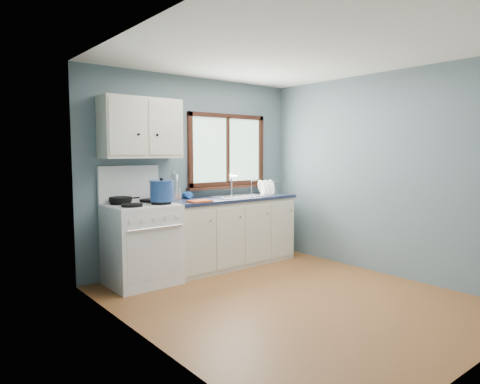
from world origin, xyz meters
TOP-DOWN VIEW (x-y plane):
  - floor at (0.00, 0.00)m, footprint 3.20×3.60m
  - ceiling at (0.00, 0.00)m, footprint 3.20×3.60m
  - wall_back at (0.00, 1.81)m, footprint 3.20×0.02m
  - wall_left at (-1.61, 0.00)m, footprint 0.02×3.60m
  - wall_right at (1.61, 0.00)m, footprint 0.02×3.60m
  - gas_range at (-0.95, 1.47)m, footprint 0.76×0.69m
  - base_cabinets at (0.36, 1.49)m, footprint 1.85×0.60m
  - countertop at (0.36, 1.49)m, footprint 1.89×0.64m
  - sink at (0.54, 1.49)m, footprint 0.84×0.46m
  - window at (0.54, 1.77)m, footprint 1.36×0.10m
  - upper_cabinets at (-0.85, 1.63)m, footprint 0.95×0.35m
  - skillet at (-1.13, 1.60)m, footprint 0.40×0.30m
  - stockpot at (-0.76, 1.33)m, footprint 0.28×0.28m
  - utensil_crock at (-0.40, 1.61)m, footprint 0.16×0.16m
  - thermos at (-0.45, 1.57)m, footprint 0.10×0.10m
  - soap_bottle at (-0.19, 1.62)m, footprint 0.11×0.11m
  - dish_towel at (-0.27, 1.29)m, footprint 0.27×0.20m
  - dish_rack at (1.01, 1.47)m, footprint 0.46×0.39m

SIDE VIEW (x-z plane):
  - floor at x=0.00m, z-range -0.02..0.00m
  - base_cabinets at x=0.36m, z-range -0.03..0.85m
  - gas_range at x=-0.95m, z-range -0.19..1.17m
  - sink at x=0.54m, z-range 0.64..1.08m
  - countertop at x=0.36m, z-range 0.88..0.92m
  - dish_towel at x=-0.27m, z-range 0.92..0.94m
  - dish_rack at x=1.01m, z-range 0.87..1.08m
  - skillet at x=-1.13m, z-range 0.96..1.01m
  - utensil_crock at x=-0.40m, z-range 0.80..1.20m
  - soap_bottle at x=-0.19m, z-range 0.92..1.16m
  - stockpot at x=-0.76m, z-range 0.95..1.22m
  - thermos at x=-0.45m, z-range 0.92..1.25m
  - wall_back at x=0.00m, z-range 0.00..2.50m
  - wall_left at x=-1.61m, z-range 0.00..2.50m
  - wall_right at x=1.61m, z-range 0.00..2.50m
  - window at x=0.54m, z-range 0.96..1.99m
  - upper_cabinets at x=-0.85m, z-range 1.45..2.15m
  - ceiling at x=0.00m, z-range 2.50..2.52m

